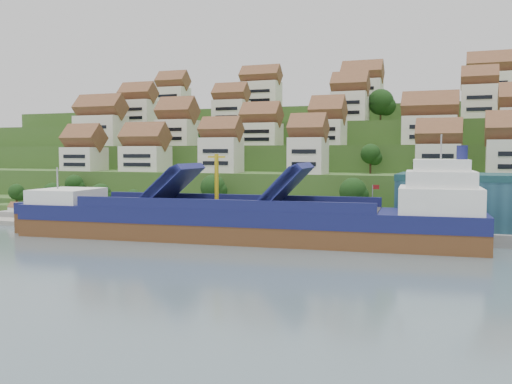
% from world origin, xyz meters
% --- Properties ---
extents(ground, '(300.00, 300.00, 0.00)m').
position_xyz_m(ground, '(0.00, 0.00, 0.00)').
color(ground, slate).
rests_on(ground, ground).
extents(quay, '(180.00, 14.00, 2.20)m').
position_xyz_m(quay, '(20.00, 15.00, 1.10)').
color(quay, gray).
rests_on(quay, ground).
extents(pebble_beach, '(45.00, 20.00, 1.00)m').
position_xyz_m(pebble_beach, '(-58.00, 12.00, 0.50)').
color(pebble_beach, gray).
rests_on(pebble_beach, ground).
extents(hillside, '(260.00, 128.00, 31.00)m').
position_xyz_m(hillside, '(0.00, 103.55, 10.66)').
color(hillside, '#2D4C1E').
rests_on(hillside, ground).
extents(hillside_village, '(158.75, 64.24, 28.92)m').
position_xyz_m(hillside_village, '(0.35, 60.96, 24.46)').
color(hillside_village, silver).
rests_on(hillside_village, ground).
extents(hillside_trees, '(143.23, 62.14, 30.93)m').
position_xyz_m(hillside_trees, '(-5.48, 47.00, 17.62)').
color(hillside_trees, '#193B13').
rests_on(hillside_trees, ground).
extents(flagpole, '(1.28, 0.16, 8.00)m').
position_xyz_m(flagpole, '(18.11, 10.00, 6.88)').
color(flagpole, gray).
rests_on(flagpole, quay).
extents(beach_huts, '(14.40, 3.70, 2.20)m').
position_xyz_m(beach_huts, '(-60.00, 10.75, 2.10)').
color(beach_huts, white).
rests_on(beach_huts, pebble_beach).
extents(cargo_ship, '(86.19, 20.46, 19.03)m').
position_xyz_m(cargo_ship, '(-2.36, 0.89, 3.56)').
color(cargo_ship, brown).
rests_on(cargo_ship, ground).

